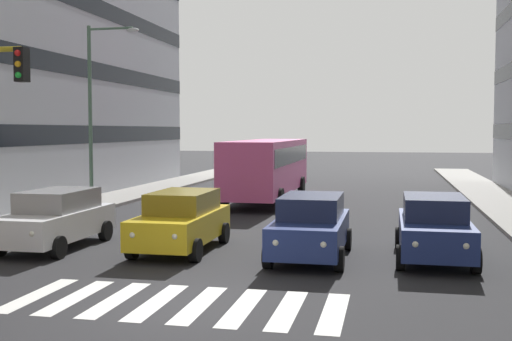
{
  "coord_description": "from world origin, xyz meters",
  "views": [
    {
      "loc": [
        -4.16,
        11.93,
        3.5
      ],
      "look_at": [
        -0.04,
        -7.39,
        2.23
      ],
      "focal_mm": 44.17,
      "sensor_mm": 36.0,
      "label": 1
    }
  ],
  "objects_px": {
    "car_1": "(311,226)",
    "street_lamp_right": "(97,100)",
    "car_2": "(182,220)",
    "car_0": "(434,227)",
    "bus_behind_traffic": "(268,163)",
    "car_3": "(56,218)"
  },
  "relations": [
    {
      "from": "car_3",
      "to": "street_lamp_right",
      "type": "height_order",
      "value": "street_lamp_right"
    },
    {
      "from": "car_1",
      "to": "car_3",
      "type": "bearing_deg",
      "value": 0.44
    },
    {
      "from": "car_3",
      "to": "bus_behind_traffic",
      "type": "relative_size",
      "value": 0.42
    },
    {
      "from": "car_0",
      "to": "car_3",
      "type": "distance_m",
      "value": 10.89
    },
    {
      "from": "car_1",
      "to": "street_lamp_right",
      "type": "distance_m",
      "value": 13.75
    },
    {
      "from": "car_2",
      "to": "bus_behind_traffic",
      "type": "bearing_deg",
      "value": -90.0
    },
    {
      "from": "car_1",
      "to": "car_2",
      "type": "bearing_deg",
      "value": -4.86
    },
    {
      "from": "car_2",
      "to": "car_3",
      "type": "relative_size",
      "value": 1.0
    },
    {
      "from": "car_0",
      "to": "bus_behind_traffic",
      "type": "height_order",
      "value": "bus_behind_traffic"
    },
    {
      "from": "car_3",
      "to": "street_lamp_right",
      "type": "relative_size",
      "value": 0.57
    },
    {
      "from": "car_1",
      "to": "street_lamp_right",
      "type": "bearing_deg",
      "value": -38.63
    },
    {
      "from": "car_1",
      "to": "street_lamp_right",
      "type": "xyz_separation_m",
      "value": [
        10.29,
        -8.23,
        3.93
      ]
    },
    {
      "from": "bus_behind_traffic",
      "to": "car_2",
      "type": "bearing_deg",
      "value": 90.0
    },
    {
      "from": "car_1",
      "to": "street_lamp_right",
      "type": "relative_size",
      "value": 0.57
    },
    {
      "from": "car_0",
      "to": "car_3",
      "type": "relative_size",
      "value": 1.0
    },
    {
      "from": "bus_behind_traffic",
      "to": "street_lamp_right",
      "type": "relative_size",
      "value": 1.34
    },
    {
      "from": "street_lamp_right",
      "to": "car_3",
      "type": "bearing_deg",
      "value": 108.04
    },
    {
      "from": "street_lamp_right",
      "to": "car_0",
      "type": "bearing_deg",
      "value": 150.32
    },
    {
      "from": "car_1",
      "to": "car_3",
      "type": "height_order",
      "value": "same"
    },
    {
      "from": "car_2",
      "to": "bus_behind_traffic",
      "type": "relative_size",
      "value": 0.42
    },
    {
      "from": "car_2",
      "to": "street_lamp_right",
      "type": "height_order",
      "value": "street_lamp_right"
    },
    {
      "from": "car_2",
      "to": "bus_behind_traffic",
      "type": "xyz_separation_m",
      "value": [
        -0.0,
        -13.1,
        0.97
      ]
    }
  ]
}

